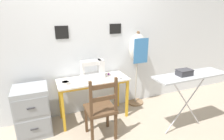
{
  "coord_description": "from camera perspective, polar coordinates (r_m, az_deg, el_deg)",
  "views": [
    {
      "loc": [
        -0.72,
        -2.32,
        1.73
      ],
      "look_at": [
        0.32,
        0.21,
        0.83
      ],
      "focal_mm": 28.0,
      "sensor_mm": 36.0,
      "label": 1
    }
  ],
  "objects": [
    {
      "name": "storage_box",
      "position": [
        2.61,
        22.53,
        -0.74
      ],
      "size": [
        0.21,
        0.14,
        0.09
      ],
      "color": "#333338",
      "rests_on": "ironing_board"
    },
    {
      "name": "scissors",
      "position": [
        2.86,
        3.47,
        -2.67
      ],
      "size": [
        0.12,
        0.08,
        0.01
      ],
      "color": "silver",
      "rests_on": "sewing_table"
    },
    {
      "name": "sewing_table",
      "position": [
        2.86,
        -6.05,
        -4.86
      ],
      "size": [
        1.14,
        0.46,
        0.71
      ],
      "color": "silver",
      "rests_on": "ground_plane"
    },
    {
      "name": "fabric_bowl",
      "position": [
        2.7,
        -14.99,
        -4.1
      ],
      "size": [
        0.13,
        0.13,
        0.04
      ],
      "color": "silver",
      "rests_on": "sewing_table"
    },
    {
      "name": "filing_cabinet",
      "position": [
        2.86,
        -24.37,
        -11.97
      ],
      "size": [
        0.47,
        0.46,
        0.73
      ],
      "color": "#93999E",
      "rests_on": "ground_plane"
    },
    {
      "name": "ground_plane",
      "position": [
        2.98,
        -4.4,
        -17.26
      ],
      "size": [
        14.0,
        14.0,
        0.0
      ],
      "primitive_type": "plane",
      "color": "tan"
    },
    {
      "name": "wooden_chair",
      "position": [
        2.48,
        -3.67,
        -12.72
      ],
      "size": [
        0.4,
        0.38,
        0.95
      ],
      "color": "#513823",
      "rests_on": "ground_plane"
    },
    {
      "name": "thread_spool_mid_table",
      "position": [
        3.0,
        -1.14,
        -1.24
      ],
      "size": [
        0.04,
        0.04,
        0.04
      ],
      "color": "purple",
      "rests_on": "sewing_table"
    },
    {
      "name": "dress_form",
      "position": [
        3.24,
        8.28,
        5.67
      ],
      "size": [
        0.33,
        0.32,
        1.42
      ],
      "color": "#846647",
      "rests_on": "ground_plane"
    },
    {
      "name": "ironing_board",
      "position": [
        2.72,
        24.2,
        -2.44
      ],
      "size": [
        1.13,
        0.31,
        0.91
      ],
      "color": "#ADB2B7",
      "rests_on": "ground_plane"
    },
    {
      "name": "sewing_machine",
      "position": [
        2.84,
        -5.88,
        0.11
      ],
      "size": [
        0.38,
        0.18,
        0.32
      ],
      "color": "white",
      "rests_on": "sewing_table"
    },
    {
      "name": "wall_back",
      "position": [
        2.97,
        -8.2,
        9.27
      ],
      "size": [
        10.0,
        0.06,
        2.55
      ],
      "color": "silver",
      "rests_on": "ground_plane"
    },
    {
      "name": "thread_spool_near_machine",
      "position": [
        2.95,
        -1.97,
        -1.63
      ],
      "size": [
        0.04,
        0.04,
        0.04
      ],
      "color": "silver",
      "rests_on": "sewing_table"
    }
  ]
}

